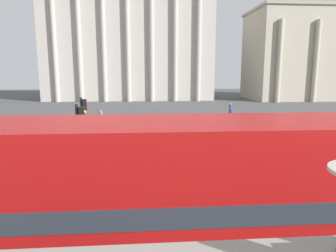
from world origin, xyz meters
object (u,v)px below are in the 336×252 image
Objects in this scene: plaza_building_left at (129,33)px; pedestrian_blue at (230,108)px; double_decker_bus at (166,198)px; traffic_light_near at (80,141)px; pedestrian_grey at (101,117)px; car_black at (218,150)px; traffic_light_mid at (83,122)px; plaza_building_right at (314,55)px; pedestrian_yellow at (189,122)px; car_silver at (258,131)px; pedestrian_black at (4,176)px.

pedestrian_blue is at bearing -62.49° from plaza_building_left.
double_decker_bus is 5.72m from traffic_light_near.
pedestrian_grey is at bearing 104.44° from double_decker_bus.
plaza_building_left is 51.67m from traffic_light_near.
double_decker_bus reaches higher than traffic_light_near.
traffic_light_near reaches higher than car_black.
plaza_building_left is 47.31m from car_black.
traffic_light_near is 27.96m from pedestrian_blue.
plaza_building_left is at bearing 89.47° from traffic_light_mid.
traffic_light_near is 2.50× the size of pedestrian_blue.
traffic_light_near is 8.91m from car_black.
plaza_building_right is 52.73m from car_black.
double_decker_bus is 6.34× the size of pedestrian_blue.
plaza_building_left is 19.49× the size of pedestrian_yellow.
double_decker_bus is at bearing -59.13° from traffic_light_near.
double_decker_bus is 2.43× the size of car_silver.
car_silver is 17.87m from pedestrian_black.
traffic_light_mid is at bearing -131.08° from plaza_building_right.
pedestrian_black is (-10.18, -4.41, 0.21)m from car_black.
car_black is at bearing 105.74° from car_silver.
plaza_building_left is at bearing 35.41° from pedestrian_grey.
plaza_building_right is at bearing 146.91° from pedestrian_yellow.
traffic_light_near is at bearing -80.06° from traffic_light_mid.
double_decker_bus is at bearing 76.60° from pedestrian_black.
plaza_building_left is (-3.41, 55.47, 10.87)m from double_decker_bus.
pedestrian_black is at bearing -8.69° from pedestrian_blue.
pedestrian_black reaches higher than car_black.
traffic_light_mid is 13.76m from car_silver.
traffic_light_near is at bearing -1.57° from pedestrian_blue.
traffic_light_near reaches higher than pedestrian_blue.
double_decker_bus is at bearing -86.49° from plaza_building_left.
pedestrian_blue is at bearing 155.76° from pedestrian_yellow.
car_black is 20.19m from pedestrian_blue.
pedestrian_yellow is at bearing -76.23° from pedestrian_grey.
plaza_building_right is 34.24m from pedestrian_blue.
pedestrian_grey is (-0.93, 12.90, -1.59)m from traffic_light_mid.
plaza_building_left is at bearing -17.94° from car_silver.
traffic_light_mid is at bearing -28.96° from pedestrian_yellow.
traffic_light_mid reaches higher than pedestrian_black.
plaza_building_left reaches higher than double_decker_bus.
car_black is (6.73, 5.51, -1.91)m from traffic_light_near.
pedestrian_yellow reaches higher than pedestrian_blue.
pedestrian_grey is at bearing 95.80° from traffic_light_near.
pedestrian_yellow is (6.78, -36.17, -12.20)m from plaza_building_left.
traffic_light_near is at bearing -127.25° from plaza_building_right.
traffic_light_near reaches higher than pedestrian_grey.
pedestrian_grey is (-38.46, -30.15, -7.88)m from plaza_building_right.
car_silver is at bearing 153.86° from pedestrian_black.
plaza_building_right reaches higher than double_decker_bus.
double_decker_bus is 23.46m from pedestrian_grey.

